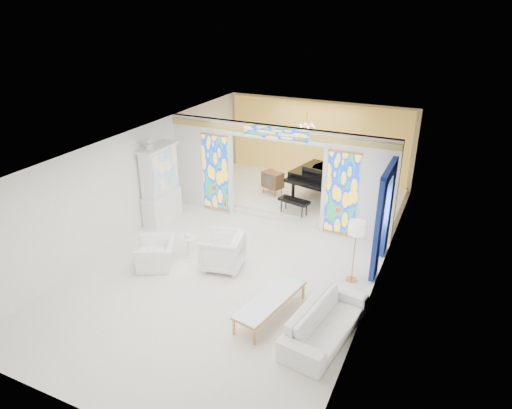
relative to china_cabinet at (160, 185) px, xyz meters
The scene contains 24 objects.
floor 3.47m from the china_cabinet, 10.50° to the right, with size 12.00×12.00×0.00m, color silver.
ceiling 3.75m from the china_cabinet, 10.50° to the right, with size 7.00×12.00×0.02m, color white.
wall_back 6.30m from the china_cabinet, 59.24° to the left, with size 7.00×0.02×3.00m, color white.
wall_front 7.35m from the china_cabinet, 64.01° to the right, with size 7.00×0.02×3.00m, color white.
wall_left 0.74m from the china_cabinet, 115.42° to the right, with size 0.02×12.00×3.00m, color white.
wall_right 6.75m from the china_cabinet, ahead, with size 0.02×12.00×3.00m, color white.
partition_wall 3.54m from the china_cabinet, 23.50° to the left, with size 7.00×0.22×3.00m.
stained_glass_left 1.76m from the china_cabinet, 47.47° to the left, with size 0.90×0.04×2.40m, color gold.
stained_glass_right 5.41m from the china_cabinet, 13.85° to the left, with size 0.90×0.04×2.40m, color gold.
stained_glass_transom 3.84m from the china_cabinet, 21.91° to the left, with size 2.00×0.04×0.34m, color gold.
alcove_platform 4.88m from the china_cabinet, 47.45° to the left, with size 6.80×3.80×0.18m, color silver.
gold_curtain_back 6.19m from the china_cabinet, 58.67° to the left, with size 6.70×0.10×2.90m, color #FFCA58.
chandelier 5.02m from the china_cabinet, 44.89° to the left, with size 0.48×0.48×0.30m, color #B88140.
blue_drapes 6.63m from the china_cabinet, ahead, with size 0.14×1.85×2.65m.
china_cabinet is the anchor object (origin of this frame).
armchair_left 2.84m from the china_cabinet, 58.07° to the right, with size 1.06×0.93×0.69m, color white.
armchair_right 3.52m from the china_cabinet, 28.86° to the right, with size 0.99×1.02×0.92m, color white.
sofa 6.96m from the china_cabinet, 26.80° to the right, with size 2.38×0.93×0.70m, color silver.
side_table 2.60m from the china_cabinet, 38.82° to the right, with size 0.56×0.56×0.56m.
vase 2.52m from the china_cabinet, 38.82° to the right, with size 0.18×0.18×0.19m, color white.
coffee_table 5.78m from the china_cabinet, 31.18° to the right, with size 1.01×2.12×0.45m.
floor_lamp 6.23m from the china_cabinet, ahead, with size 0.45×0.45×1.59m.
grand_piano 5.40m from the china_cabinet, 39.03° to the left, with size 2.30×3.12×1.20m.
tv_console 3.86m from the china_cabinet, 50.29° to the left, with size 0.79×0.65×0.78m.
Camera 1 is at (4.78, -9.82, 6.28)m, focal length 32.00 mm.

